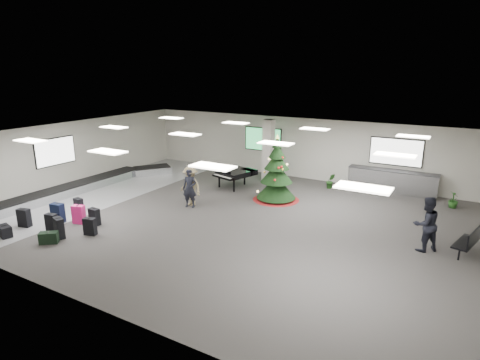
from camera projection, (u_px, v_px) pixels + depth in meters
The scene contains 22 objects.
ground at pixel (228, 217), 15.93m from camera, with size 18.00×18.00×0.00m, color #3A3735.
room_envelope at pixel (228, 155), 16.04m from camera, with size 18.02×14.02×3.21m.
baggage_carousel at pixel (91, 184), 19.57m from camera, with size 2.28×9.71×0.43m.
service_counter at pixel (392, 181), 18.92m from camera, with size 4.05×0.65×1.08m.
suitcase_0 at pixel (52, 222), 14.46m from camera, with size 0.45×0.29×0.66m.
suitcase_1 at pixel (59, 228), 13.86m from camera, with size 0.52×0.39×0.74m.
pink_suitcase at pixel (79, 214), 15.16m from camera, with size 0.51×0.38×0.73m.
suitcase_3 at pixel (94, 217), 15.03m from camera, with size 0.44×0.26×0.66m.
navy_suitcase at pixel (58, 213), 15.25m from camera, with size 0.52×0.35×0.77m.
suitcase_5 at pixel (24, 218), 14.84m from camera, with size 0.50×0.35×0.71m.
green_duffel at pixel (49, 238), 13.46m from camera, with size 0.64×0.60×0.41m.
suitcase_7 at pixel (90, 226), 14.12m from camera, with size 0.48×0.34×0.64m.
suitcase_8 at pixel (79, 205), 16.37m from camera, with size 0.43×0.28×0.60m.
black_duffel at pixel (5, 231), 14.00m from camera, with size 0.67×0.48×0.42m.
christmas_tree at pixel (276, 178), 17.72m from camera, with size 2.08×2.08×2.97m.
grand_piano at pixel (235, 173), 19.70m from camera, with size 1.75×2.04×1.00m.
bench at pixel (470, 240), 12.54m from camera, with size 0.81×1.48×0.89m.
traveler_a at pixel (190, 188), 16.82m from camera, with size 0.60×0.39×1.65m, color black.
traveler_b at pixel (191, 186), 17.04m from camera, with size 1.10×0.63×1.71m, color #8B7B56.
traveler_bench at pixel (426, 224), 12.75m from camera, with size 0.88×0.69×1.81m, color black.
potted_plant_left at pixel (330, 181), 19.58m from camera, with size 0.41×0.33×0.75m, color #133D16.
potted_plant_right at pixel (453, 200), 16.85m from camera, with size 0.40×0.40×0.71m, color #133D16.
Camera 1 is at (7.88, -12.72, 5.69)m, focal length 30.00 mm.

